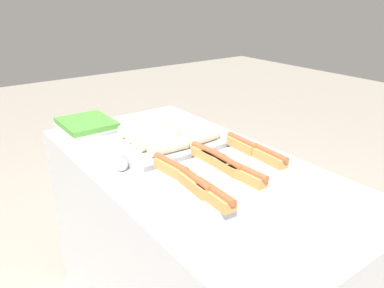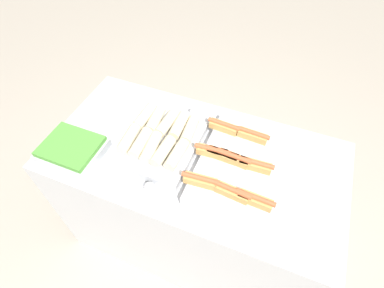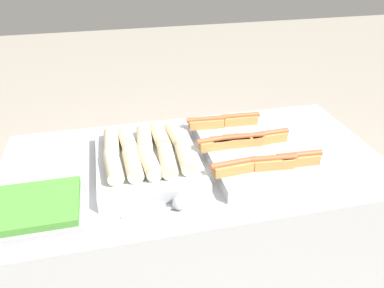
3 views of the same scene
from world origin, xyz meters
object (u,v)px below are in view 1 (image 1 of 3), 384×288
Objects in this scene: tray_hotdogs at (229,175)px; serving_spoon_near at (120,164)px; tray_wraps at (168,139)px; serving_spoon_far at (223,136)px; tray_side_front at (87,128)px.

serving_spoon_near is at bearing -142.93° from tray_hotdogs.
tray_wraps reaches higher than serving_spoon_near.
serving_spoon_near is 0.95× the size of serving_spoon_far.
tray_hotdogs is at bearing -0.59° from tray_wraps.
serving_spoon_far is at bearing 141.67° from tray_hotdogs.
tray_wraps reaches higher than serving_spoon_far.
serving_spoon_near and serving_spoon_far have the same top height.
serving_spoon_far is at bearing 47.77° from tray_side_front.
serving_spoon_far is at bearing 89.54° from serving_spoon_near.
tray_hotdogs is 0.79m from tray_side_front.
tray_hotdogs is 0.42m from serving_spoon_far.
tray_side_front is 1.34× the size of serving_spoon_near.
tray_hotdogs is 1.92× the size of tray_side_front.
serving_spoon_far is at bearing 76.73° from tray_wraps.
serving_spoon_far is (-0.33, 0.26, -0.01)m from tray_hotdogs.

